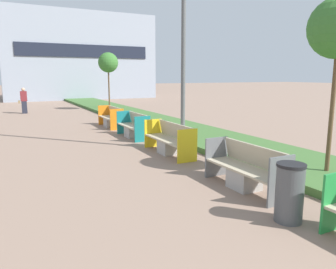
{
  "coord_description": "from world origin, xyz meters",
  "views": [
    {
      "loc": [
        -3.58,
        1.23,
        2.39
      ],
      "look_at": [
        0.9,
        10.01,
        0.6
      ],
      "focal_mm": 35.0,
      "sensor_mm": 36.0,
      "label": 1
    }
  ],
  "objects_px": {
    "bench_orange_frame": "(111,119)",
    "sapling_tree_far": "(108,63)",
    "bench_yellow_frame": "(170,142)",
    "litter_bin": "(290,193)",
    "pedestrian_walking": "(24,101)",
    "bench_teal_frame": "(134,128)",
    "street_lamp_post": "(184,17)",
    "bench_grey_frame": "(246,172)"
  },
  "relations": [
    {
      "from": "bench_grey_frame",
      "to": "sapling_tree_far",
      "type": "relative_size",
      "value": 0.53
    },
    {
      "from": "bench_teal_frame",
      "to": "street_lamp_post",
      "type": "relative_size",
      "value": 0.27
    },
    {
      "from": "bench_orange_frame",
      "to": "street_lamp_post",
      "type": "bearing_deg",
      "value": -83.83
    },
    {
      "from": "bench_orange_frame",
      "to": "sapling_tree_far",
      "type": "height_order",
      "value": "sapling_tree_far"
    },
    {
      "from": "litter_bin",
      "to": "pedestrian_walking",
      "type": "relative_size",
      "value": 0.61
    },
    {
      "from": "bench_teal_frame",
      "to": "bench_orange_frame",
      "type": "height_order",
      "value": "same"
    },
    {
      "from": "bench_orange_frame",
      "to": "sapling_tree_far",
      "type": "xyz_separation_m",
      "value": [
        2.18,
        7.38,
        2.86
      ]
    },
    {
      "from": "sapling_tree_far",
      "to": "bench_teal_frame",
      "type": "bearing_deg",
      "value": -101.96
    },
    {
      "from": "bench_yellow_frame",
      "to": "sapling_tree_far",
      "type": "bearing_deg",
      "value": 80.74
    },
    {
      "from": "bench_grey_frame",
      "to": "street_lamp_post",
      "type": "distance_m",
      "value": 5.39
    },
    {
      "from": "bench_orange_frame",
      "to": "litter_bin",
      "type": "distance_m",
      "value": 11.07
    },
    {
      "from": "bench_yellow_frame",
      "to": "litter_bin",
      "type": "height_order",
      "value": "litter_bin"
    },
    {
      "from": "street_lamp_post",
      "to": "pedestrian_walking",
      "type": "xyz_separation_m",
      "value": [
        -3.85,
        13.53,
        -3.31
      ]
    },
    {
      "from": "sapling_tree_far",
      "to": "bench_yellow_frame",
      "type": "bearing_deg",
      "value": -99.26
    },
    {
      "from": "bench_grey_frame",
      "to": "bench_teal_frame",
      "type": "relative_size",
      "value": 1.03
    },
    {
      "from": "bench_yellow_frame",
      "to": "bench_teal_frame",
      "type": "distance_m",
      "value": 3.05
    },
    {
      "from": "bench_yellow_frame",
      "to": "bench_orange_frame",
      "type": "xyz_separation_m",
      "value": [
        -0.0,
        5.95,
        -0.01
      ]
    },
    {
      "from": "bench_yellow_frame",
      "to": "pedestrian_walking",
      "type": "bearing_deg",
      "value": 103.23
    },
    {
      "from": "bench_grey_frame",
      "to": "pedestrian_walking",
      "type": "relative_size",
      "value": 1.29
    },
    {
      "from": "bench_orange_frame",
      "to": "bench_grey_frame",
      "type": "bearing_deg",
      "value": -89.99
    },
    {
      "from": "litter_bin",
      "to": "street_lamp_post",
      "type": "height_order",
      "value": "street_lamp_post"
    },
    {
      "from": "litter_bin",
      "to": "street_lamp_post",
      "type": "relative_size",
      "value": 0.13
    },
    {
      "from": "bench_orange_frame",
      "to": "pedestrian_walking",
      "type": "relative_size",
      "value": 1.22
    },
    {
      "from": "street_lamp_post",
      "to": "sapling_tree_far",
      "type": "height_order",
      "value": "street_lamp_post"
    },
    {
      "from": "bench_teal_frame",
      "to": "street_lamp_post",
      "type": "height_order",
      "value": "street_lamp_post"
    },
    {
      "from": "bench_yellow_frame",
      "to": "litter_bin",
      "type": "distance_m",
      "value": 5.13
    },
    {
      "from": "bench_grey_frame",
      "to": "bench_orange_frame",
      "type": "distance_m",
      "value": 9.48
    },
    {
      "from": "litter_bin",
      "to": "pedestrian_walking",
      "type": "distance_m",
      "value": 19.13
    },
    {
      "from": "bench_teal_frame",
      "to": "bench_orange_frame",
      "type": "distance_m",
      "value": 2.89
    },
    {
      "from": "bench_grey_frame",
      "to": "street_lamp_post",
      "type": "relative_size",
      "value": 0.28
    },
    {
      "from": "street_lamp_post",
      "to": "bench_yellow_frame",
      "type": "bearing_deg",
      "value": -156.23
    },
    {
      "from": "bench_yellow_frame",
      "to": "bench_orange_frame",
      "type": "distance_m",
      "value": 5.95
    },
    {
      "from": "street_lamp_post",
      "to": "sapling_tree_far",
      "type": "relative_size",
      "value": 1.92
    },
    {
      "from": "bench_grey_frame",
      "to": "bench_teal_frame",
      "type": "height_order",
      "value": "same"
    },
    {
      "from": "bench_teal_frame",
      "to": "bench_yellow_frame",
      "type": "bearing_deg",
      "value": -89.93
    },
    {
      "from": "bench_yellow_frame",
      "to": "bench_teal_frame",
      "type": "xyz_separation_m",
      "value": [
        -0.0,
        3.05,
        -0.01
      ]
    },
    {
      "from": "pedestrian_walking",
      "to": "bench_yellow_frame",
      "type": "bearing_deg",
      "value": -76.77
    },
    {
      "from": "street_lamp_post",
      "to": "litter_bin",
      "type": "bearing_deg",
      "value": -100.91
    },
    {
      "from": "bench_teal_frame",
      "to": "pedestrian_walking",
      "type": "distance_m",
      "value": 11.24
    },
    {
      "from": "bench_grey_frame",
      "to": "street_lamp_post",
      "type": "bearing_deg",
      "value": 80.85
    },
    {
      "from": "litter_bin",
      "to": "bench_orange_frame",
      "type": "bearing_deg",
      "value": 87.81
    },
    {
      "from": "litter_bin",
      "to": "bench_yellow_frame",
      "type": "bearing_deg",
      "value": 85.22
    }
  ]
}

